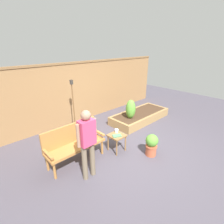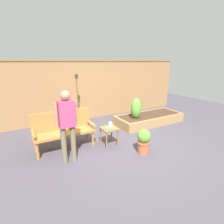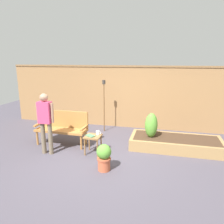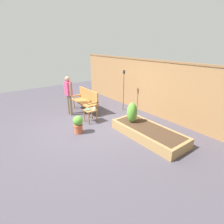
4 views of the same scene
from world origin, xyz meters
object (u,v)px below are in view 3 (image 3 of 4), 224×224
(cup_on_table, at_px, (98,133))
(person_by_bench, at_px, (45,118))
(potted_boxwood, at_px, (104,156))
(garden_bench, at_px, (63,125))
(side_table, at_px, (93,139))
(tiki_torch, at_px, (104,97))
(shrub_near_bench, at_px, (151,125))
(book_on_table, at_px, (90,136))

(cup_on_table, relative_size, person_by_bench, 0.08)
(potted_boxwood, height_order, person_by_bench, person_by_bench)
(garden_bench, relative_size, potted_boxwood, 2.43)
(side_table, height_order, tiki_torch, tiki_torch)
(cup_on_table, distance_m, shrub_near_bench, 1.45)
(shrub_near_bench, bearing_deg, tiki_torch, 147.80)
(cup_on_table, height_order, shrub_near_bench, shrub_near_bench)
(potted_boxwood, xyz_separation_m, tiki_torch, (-0.72, 2.52, 0.85))
(shrub_near_bench, height_order, tiki_torch, tiki_torch)
(potted_boxwood, height_order, tiki_torch, tiki_torch)
(book_on_table, distance_m, potted_boxwood, 0.92)
(book_on_table, relative_size, person_by_bench, 0.15)
(cup_on_table, xyz_separation_m, tiki_torch, (-0.31, 1.65, 0.64))
(shrub_near_bench, xyz_separation_m, tiki_torch, (-1.61, 1.01, 0.54))
(shrub_near_bench, xyz_separation_m, person_by_bench, (-2.53, -1.04, 0.30))
(potted_boxwood, bearing_deg, person_by_bench, 164.08)
(cup_on_table, height_order, tiki_torch, tiki_torch)
(shrub_near_bench, bearing_deg, potted_boxwood, -120.73)
(cup_on_table, height_order, book_on_table, cup_on_table)
(side_table, distance_m, shrub_near_bench, 1.60)
(side_table, height_order, book_on_table, book_on_table)
(side_table, xyz_separation_m, tiki_torch, (-0.21, 1.76, 0.77))
(cup_on_table, distance_m, tiki_torch, 1.79)
(cup_on_table, bearing_deg, person_by_bench, -161.86)
(cup_on_table, bearing_deg, shrub_near_bench, 25.90)
(side_table, distance_m, person_by_bench, 1.28)
(potted_boxwood, relative_size, tiki_torch, 0.35)
(potted_boxwood, bearing_deg, cup_on_table, 115.21)
(potted_boxwood, xyz_separation_m, shrub_near_bench, (0.89, 1.50, 0.31))
(garden_bench, distance_m, person_by_bench, 0.82)
(side_table, xyz_separation_m, book_on_table, (-0.05, -0.05, 0.10))
(tiki_torch, height_order, person_by_bench, tiki_torch)
(garden_bench, distance_m, side_table, 1.14)
(side_table, distance_m, book_on_table, 0.12)
(potted_boxwood, bearing_deg, shrub_near_bench, 59.27)
(shrub_near_bench, relative_size, person_by_bench, 0.43)
(side_table, distance_m, potted_boxwood, 0.92)
(potted_boxwood, height_order, shrub_near_bench, shrub_near_bench)
(tiki_torch, distance_m, person_by_bench, 2.26)
(side_table, height_order, potted_boxwood, potted_boxwood)
(shrub_near_bench, height_order, person_by_bench, person_by_bench)
(potted_boxwood, bearing_deg, book_on_table, 128.28)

